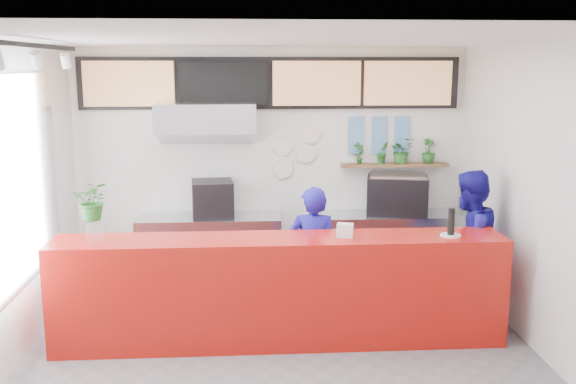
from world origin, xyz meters
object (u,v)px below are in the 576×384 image
(pepper_mill, at_px, (451,222))
(staff_right, at_px, (467,245))
(espresso_machine, at_px, (397,195))
(panini_oven, at_px, (213,199))
(staff_center, at_px, (313,256))
(service_counter, at_px, (280,290))

(pepper_mill, bearing_deg, staff_right, 56.23)
(espresso_machine, relative_size, pepper_mill, 2.81)
(espresso_machine, bearing_deg, pepper_mill, -73.74)
(espresso_machine, bearing_deg, staff_right, -55.71)
(espresso_machine, height_order, staff_right, staff_right)
(panini_oven, relative_size, staff_right, 0.30)
(staff_center, bearing_deg, panini_oven, -42.38)
(staff_center, bearing_deg, pepper_mill, 164.61)
(panini_oven, height_order, staff_right, staff_right)
(service_counter, height_order, staff_right, staff_right)
(espresso_machine, bearing_deg, panini_oven, -166.91)
(staff_center, distance_m, staff_right, 1.72)
(panini_oven, bearing_deg, staff_center, -54.84)
(service_counter, xyz_separation_m, staff_right, (2.09, 0.53, 0.28))
(staff_center, bearing_deg, service_counter, 59.02)
(service_counter, relative_size, staff_center, 2.96)
(service_counter, bearing_deg, espresso_machine, 48.34)
(staff_right, bearing_deg, staff_center, -35.70)
(pepper_mill, bearing_deg, panini_oven, 142.94)
(service_counter, bearing_deg, staff_center, 52.15)
(service_counter, relative_size, pepper_mill, 16.75)
(espresso_machine, xyz_separation_m, staff_center, (-1.22, -1.31, -0.38))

